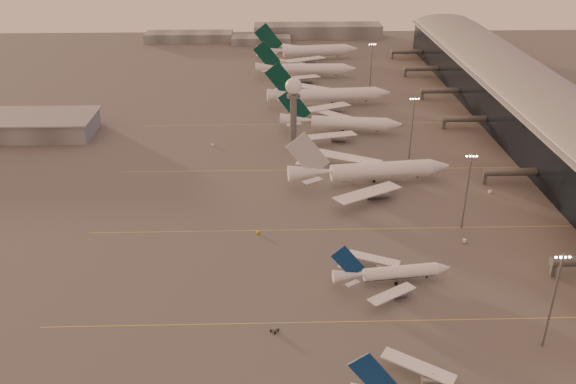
{
  "coord_description": "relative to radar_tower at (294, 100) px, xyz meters",
  "views": [
    {
      "loc": [
        -3.71,
        -108.11,
        94.09
      ],
      "look_at": [
        1.26,
        64.81,
        8.25
      ],
      "focal_mm": 38.0,
      "sensor_mm": 36.0,
      "label": 1
    }
  ],
  "objects": [
    {
      "name": "ground",
      "position": [
        -5.0,
        -120.0,
        -20.95
      ],
      "size": [
        700.0,
        700.0,
        0.0
      ],
      "primitive_type": "plane",
      "color": "#4F4D4D",
      "rests_on": "ground"
    },
    {
      "name": "taxiway_markings",
      "position": [
        25.0,
        -64.0,
        -20.94
      ],
      "size": [
        180.0,
        185.25,
        0.02
      ],
      "color": "gold",
      "rests_on": "ground"
    },
    {
      "name": "terminal",
      "position": [
        102.88,
        -9.91,
        -10.43
      ],
      "size": [
        57.0,
        362.0,
        23.04
      ],
      "color": "black",
      "rests_on": "ground"
    },
    {
      "name": "radar_tower",
      "position": [
        0.0,
        0.0,
        0.0
      ],
      "size": [
        6.4,
        6.4,
        31.1
      ],
      "color": "#5C5E64",
      "rests_on": "ground"
    },
    {
      "name": "mast_a",
      "position": [
        53.0,
        -120.0,
        -7.21
      ],
      "size": [
        3.6,
        0.56,
        25.0
      ],
      "color": "#5C5E64",
      "rests_on": "ground"
    },
    {
      "name": "mast_b",
      "position": [
        50.0,
        -65.0,
        -7.21
      ],
      "size": [
        3.6,
        0.56,
        25.0
      ],
      "color": "#5C5E64",
      "rests_on": "ground"
    },
    {
      "name": "mast_c",
      "position": [
        45.0,
        -10.0,
        -7.21
      ],
      "size": [
        3.6,
        0.56,
        25.0
      ],
      "color": "#5C5E64",
      "rests_on": "ground"
    },
    {
      "name": "mast_d",
      "position": [
        43.0,
        80.0,
        -7.21
      ],
      "size": [
        3.6,
        0.56,
        25.0
      ],
      "color": "#5C5E64",
      "rests_on": "ground"
    },
    {
      "name": "distant_horizon",
      "position": [
        -2.38,
        205.14,
        -17.06
      ],
      "size": [
        165.0,
        37.5,
        9.0
      ],
      "color": "slate",
      "rests_on": "ground"
    },
    {
      "name": "narrowbody_mid",
      "position": [
        22.79,
        -93.94,
        -18.34
      ],
      "size": [
        32.98,
        26.18,
        12.91
      ],
      "color": "white",
      "rests_on": "ground"
    },
    {
      "name": "widebody_white",
      "position": [
        26.25,
        -32.55,
        -17.32
      ],
      "size": [
        59.47,
        47.41,
        20.95
      ],
      "color": "white",
      "rests_on": "ground"
    },
    {
      "name": "greentail_a",
      "position": [
        21.21,
        18.46,
        -17.54
      ],
      "size": [
        53.01,
        42.56,
        19.3
      ],
      "color": "white",
      "rests_on": "ground"
    },
    {
      "name": "greentail_b",
      "position": [
        19.7,
        56.01,
        -17.01
      ],
      "size": [
        61.42,
        49.45,
        22.3
      ],
      "color": "white",
      "rests_on": "ground"
    },
    {
      "name": "greentail_c",
      "position": [
        10.91,
        105.49,
        -17.3
      ],
      "size": [
        56.93,
        45.96,
        20.67
      ],
      "color": "white",
      "rests_on": "ground"
    },
    {
      "name": "greentail_d",
      "position": [
        14.29,
        145.27,
        -16.83
      ],
      "size": [
        63.96,
        51.33,
        23.31
      ],
      "color": "white",
      "rests_on": "ground"
    },
    {
      "name": "gsv_tug_mid",
      "position": [
        -8.61,
        -113.23,
        -20.43
      ],
      "size": [
        4.08,
        3.86,
        1.01
      ],
      "color": "#5B5D60",
      "rests_on": "ground"
    },
    {
      "name": "gsv_truck_b",
      "position": [
        48.64,
        -74.17,
        -19.81
      ],
      "size": [
        5.86,
        3.79,
        2.23
      ],
      "color": "white",
      "rests_on": "ground"
    },
    {
      "name": "gsv_truck_c",
      "position": [
        -13.05,
        -66.82,
        -19.98
      ],
      "size": [
        4.91,
        3.75,
        1.89
      ],
      "color": "gold",
      "rests_on": "ground"
    },
    {
      "name": "gsv_catering_b",
      "position": [
        66.92,
        -41.28,
        -19.1
      ],
      "size": [
        4.77,
        2.72,
        3.7
      ],
      "color": "white",
      "rests_on": "ground"
    },
    {
      "name": "gsv_tug_far",
      "position": [
        17.17,
        -29.6,
        -20.46
      ],
      "size": [
        2.42,
        3.58,
        0.96
      ],
      "color": "white",
      "rests_on": "ground"
    },
    {
      "name": "gsv_truck_d",
      "position": [
        -33.12,
        5.08,
        -19.97
      ],
      "size": [
        3.18,
        5.04,
        1.92
      ],
      "color": "white",
      "rests_on": "ground"
    },
    {
      "name": "gsv_tug_hangar",
      "position": [
        48.77,
        27.18,
        -20.39
      ],
      "size": [
        3.82,
        2.3,
        1.09
      ],
      "color": "#5B5D60",
      "rests_on": "ground"
    }
  ]
}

